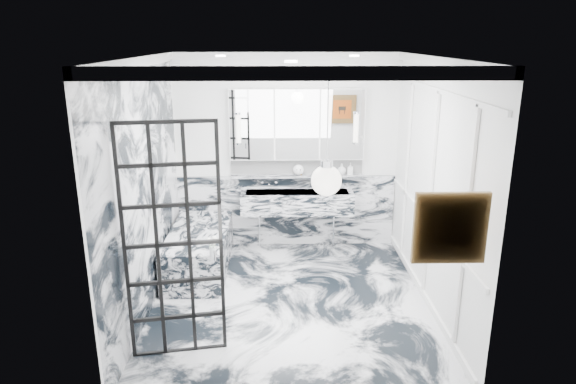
{
  "coord_description": "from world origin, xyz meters",
  "views": [
    {
      "loc": [
        -0.13,
        -5.43,
        2.99
      ],
      "look_at": [
        -0.0,
        0.5,
        1.2
      ],
      "focal_mm": 32.0,
      "sensor_mm": 36.0,
      "label": 1
    }
  ],
  "objects_px": {
    "crittall_door": "(173,244)",
    "bathtub": "(199,250)",
    "trough_sink": "(297,202)",
    "mirror_cabinet": "(297,124)"
  },
  "relations": [
    {
      "from": "crittall_door",
      "to": "mirror_cabinet",
      "type": "bearing_deg",
      "value": 56.03
    },
    {
      "from": "crittall_door",
      "to": "mirror_cabinet",
      "type": "distance_m",
      "value": 3.06
    },
    {
      "from": "mirror_cabinet",
      "to": "trough_sink",
      "type": "bearing_deg",
      "value": -90.0
    },
    {
      "from": "crittall_door",
      "to": "trough_sink",
      "type": "xyz_separation_m",
      "value": [
        1.26,
        2.54,
        -0.42
      ]
    },
    {
      "from": "crittall_door",
      "to": "bathtub",
      "type": "height_order",
      "value": "crittall_door"
    },
    {
      "from": "bathtub",
      "to": "trough_sink",
      "type": "bearing_deg",
      "value": 26.48
    },
    {
      "from": "crittall_door",
      "to": "trough_sink",
      "type": "relative_size",
      "value": 1.43
    },
    {
      "from": "trough_sink",
      "to": "mirror_cabinet",
      "type": "bearing_deg",
      "value": 90.0
    },
    {
      "from": "bathtub",
      "to": "mirror_cabinet",
      "type": "bearing_deg",
      "value": 32.06
    },
    {
      "from": "crittall_door",
      "to": "bathtub",
      "type": "xyz_separation_m",
      "value": [
        -0.07,
        1.88,
        -0.87
      ]
    }
  ]
}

